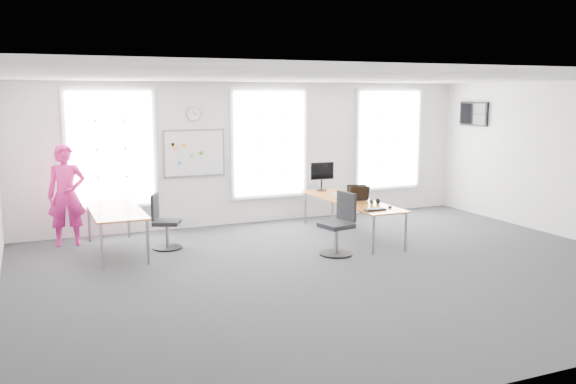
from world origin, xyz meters
name	(u,v)px	position (x,y,z in m)	size (l,w,h in m)	color
floor	(344,270)	(0.00, 0.00, 0.00)	(10.00, 10.00, 0.00)	#242428
ceiling	(347,77)	(0.00, 0.00, 3.00)	(10.00, 10.00, 0.00)	white
wall_back	(256,153)	(0.00, 4.00, 1.50)	(10.00, 10.00, 0.00)	white
wall_front	(548,228)	(0.00, -4.00, 1.50)	(10.00, 10.00, 0.00)	white
window_left	(111,149)	(-3.00, 3.97, 1.70)	(1.60, 0.06, 2.20)	silver
window_mid	(269,143)	(0.30, 3.97, 1.70)	(1.60, 0.06, 2.20)	silver
window_right	(388,139)	(3.30, 3.97, 1.70)	(1.60, 0.06, 2.20)	silver
desk_right	(351,202)	(1.24, 2.04, 0.67)	(0.78, 2.92, 0.71)	orange
desk_left	(116,213)	(-3.15, 2.54, 0.71)	(0.84, 2.11, 0.77)	orange
chair_right	(339,228)	(0.37, 0.88, 0.47)	(0.58, 0.58, 1.08)	black
chair_left	(164,225)	(-2.33, 2.47, 0.44)	(0.59, 0.59, 1.00)	black
person	(67,195)	(-3.89, 3.44, 0.93)	(0.68, 0.44, 1.85)	#C71B74
whiteboard	(194,153)	(-1.35, 3.97, 1.55)	(1.20, 0.03, 0.90)	white
wall_clock	(193,114)	(-1.35, 3.97, 2.35)	(0.30, 0.30, 0.04)	gray
tv	(474,114)	(4.95, 3.00, 2.30)	(0.06, 0.90, 0.55)	black
keyboard	(375,210)	(1.11, 0.92, 0.72)	(0.41, 0.15, 0.02)	black
mouse	(390,207)	(1.48, 1.02, 0.73)	(0.07, 0.11, 0.04)	black
lens_cap	(375,207)	(1.29, 1.22, 0.72)	(0.06, 0.06, 0.01)	black
headphones	(375,201)	(1.43, 1.47, 0.76)	(0.18, 0.10, 0.11)	black
laptop_sleeve	(358,193)	(1.30, 1.87, 0.86)	(0.39, 0.30, 0.31)	black
paper_stack	(341,195)	(1.18, 2.32, 0.76)	(0.29, 0.21, 0.10)	beige
monitor	(322,174)	(1.23, 3.29, 1.08)	(0.55, 0.22, 0.61)	black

